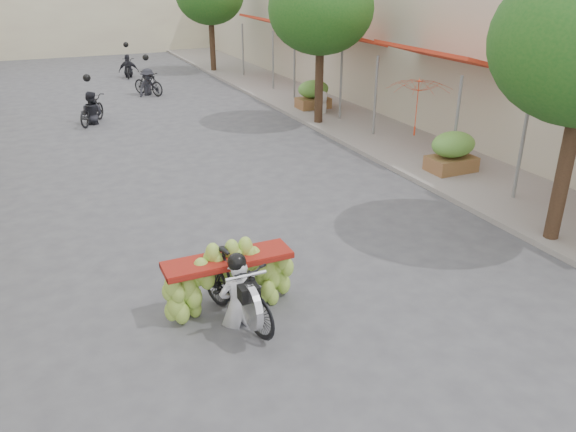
{
  "coord_description": "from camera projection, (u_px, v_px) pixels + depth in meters",
  "views": [
    {
      "loc": [
        -3.39,
        -2.92,
        4.93
      ],
      "look_at": [
        0.2,
        5.02,
        1.1
      ],
      "focal_mm": 35.0,
      "sensor_mm": 36.0,
      "label": 1
    }
  ],
  "objects": [
    {
      "name": "sidewalk_right",
      "position": [
        344.0,
        113.0,
        20.82
      ],
      "size": [
        4.0,
        60.0,
        0.12
      ],
      "primitive_type": "cube",
      "color": "gray",
      "rests_on": "ground"
    },
    {
      "name": "shophouse_row_right",
      "position": [
        479.0,
        27.0,
        20.68
      ],
      "size": [
        9.77,
        40.0,
        6.0
      ],
      "color": "beige",
      "rests_on": "ground"
    },
    {
      "name": "street_tree_mid",
      "position": [
        321.0,
        9.0,
        17.89
      ],
      "size": [
        3.4,
        3.4,
        5.25
      ],
      "color": "#3A2719",
      "rests_on": "ground"
    },
    {
      "name": "produce_crate_mid",
      "position": [
        453.0,
        149.0,
        14.42
      ],
      "size": [
        1.2,
        0.88,
        1.16
      ],
      "color": "brown",
      "rests_on": "ground"
    },
    {
      "name": "produce_crate_far",
      "position": [
        313.0,
        92.0,
        21.09
      ],
      "size": [
        1.2,
        0.88,
        1.16
      ],
      "color": "brown",
      "rests_on": "ground"
    },
    {
      "name": "banana_motorbike",
      "position": [
        233.0,
        279.0,
        8.43
      ],
      "size": [
        2.2,
        1.99,
        1.98
      ],
      "color": "black",
      "rests_on": "ground"
    },
    {
      "name": "market_umbrella",
      "position": [
        420.0,
        77.0,
        14.51
      ],
      "size": [
        1.89,
        1.89,
        1.56
      ],
      "rotation": [
        0.0,
        0.0,
        -0.1
      ],
      "color": "red",
      "rests_on": "ground"
    },
    {
      "name": "pedestrian",
      "position": [
        322.0,
        91.0,
        20.25
      ],
      "size": [
        0.9,
        0.86,
        1.59
      ],
      "rotation": [
        0.0,
        0.0,
        3.84
      ],
      "color": "silver",
      "rests_on": "ground"
    },
    {
      "name": "bg_motorbike_a",
      "position": [
        90.0,
        103.0,
        19.32
      ],
      "size": [
        1.4,
        1.81,
        1.95
      ],
      "color": "black",
      "rests_on": "ground"
    },
    {
      "name": "bg_motorbike_b",
      "position": [
        147.0,
        75.0,
        23.72
      ],
      "size": [
        1.32,
        1.69,
        1.95
      ],
      "color": "black",
      "rests_on": "ground"
    },
    {
      "name": "bg_motorbike_c",
      "position": [
        128.0,
        61.0,
        27.73
      ],
      "size": [
        1.07,
        1.64,
        1.95
      ],
      "color": "black",
      "rests_on": "ground"
    }
  ]
}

